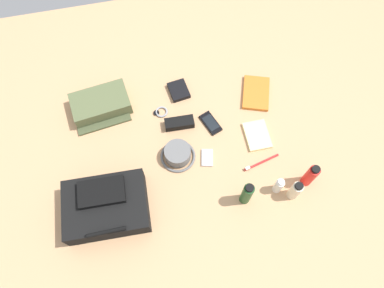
# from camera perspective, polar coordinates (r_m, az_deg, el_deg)

# --- Properties ---
(ground_plane) EXTENTS (2.64, 2.02, 0.02)m
(ground_plane) POSITION_cam_1_polar(r_m,az_deg,el_deg) (1.69, 0.00, -0.73)
(ground_plane) COLOR tan
(ground_plane) RESTS_ON ground
(backpack) EXTENTS (0.36, 0.27, 0.14)m
(backpack) POSITION_cam_1_polar(r_m,az_deg,el_deg) (1.57, -13.55, -9.60)
(backpack) COLOR black
(backpack) RESTS_ON ground_plane
(toiletry_pouch) EXTENTS (0.29, 0.23, 0.08)m
(toiletry_pouch) POSITION_cam_1_polar(r_m,az_deg,el_deg) (1.80, -14.34, 6.12)
(toiletry_pouch) COLOR #56603D
(toiletry_pouch) RESTS_ON ground_plane
(bucket_hat) EXTENTS (0.16, 0.16, 0.07)m
(bucket_hat) POSITION_cam_1_polar(r_m,az_deg,el_deg) (1.64, -2.30, -1.62)
(bucket_hat) COLOR slate
(bucket_hat) RESTS_ON ground_plane
(sunscreen_spray) EXTENTS (0.05, 0.05, 0.16)m
(sunscreen_spray) POSITION_cam_1_polar(r_m,az_deg,el_deg) (1.63, 18.38, -4.80)
(sunscreen_spray) COLOR red
(sunscreen_spray) RESTS_ON ground_plane
(lotion_bottle) EXTENTS (0.05, 0.05, 0.13)m
(lotion_bottle) POSITION_cam_1_polar(r_m,az_deg,el_deg) (1.60, 16.15, -7.15)
(lotion_bottle) COLOR beige
(lotion_bottle) RESTS_ON ground_plane
(toothpaste_tube) EXTENTS (0.04, 0.04, 0.11)m
(toothpaste_tube) POSITION_cam_1_polar(r_m,az_deg,el_deg) (1.61, 13.66, -6.50)
(toothpaste_tube) COLOR white
(toothpaste_tube) RESTS_ON ground_plane
(shampoo_bottle) EXTENTS (0.05, 0.05, 0.17)m
(shampoo_bottle) POSITION_cam_1_polar(r_m,az_deg,el_deg) (1.53, 8.75, -7.87)
(shampoo_bottle) COLOR #19471E
(shampoo_bottle) RESTS_ON ground_plane
(paperback_novel) EXTENTS (0.18, 0.22, 0.02)m
(paperback_novel) POSITION_cam_1_polar(r_m,az_deg,el_deg) (1.84, 10.18, 8.00)
(paperback_novel) COLOR orange
(paperback_novel) RESTS_ON ground_plane
(cell_phone) EXTENTS (0.10, 0.13, 0.01)m
(cell_phone) POSITION_cam_1_polar(r_m,az_deg,el_deg) (1.73, 2.99, 3.35)
(cell_phone) COLOR black
(cell_phone) RESTS_ON ground_plane
(media_player) EXTENTS (0.07, 0.09, 0.01)m
(media_player) POSITION_cam_1_polar(r_m,az_deg,el_deg) (1.66, 2.43, -2.18)
(media_player) COLOR #B7B7BC
(media_player) RESTS_ON ground_plane
(wristwatch) EXTENTS (0.07, 0.06, 0.01)m
(wristwatch) POSITION_cam_1_polar(r_m,az_deg,el_deg) (1.77, -4.99, 5.11)
(wristwatch) COLOR #99999E
(wristwatch) RESTS_ON ground_plane
(toothbrush) EXTENTS (0.18, 0.05, 0.02)m
(toothbrush) POSITION_cam_1_polar(r_m,az_deg,el_deg) (1.67, 10.73, -3.03)
(toothbrush) COLOR red
(toothbrush) RESTS_ON ground_plane
(wallet) EXTENTS (0.10, 0.12, 0.02)m
(wallet) POSITION_cam_1_polar(r_m,az_deg,el_deg) (1.82, -2.07, 8.55)
(wallet) COLOR black
(wallet) RESTS_ON ground_plane
(notepad) EXTENTS (0.11, 0.15, 0.02)m
(notepad) POSITION_cam_1_polar(r_m,az_deg,el_deg) (1.73, 10.36, 1.37)
(notepad) COLOR beige
(notepad) RESTS_ON ground_plane
(sunglasses_case) EXTENTS (0.14, 0.06, 0.04)m
(sunglasses_case) POSITION_cam_1_polar(r_m,az_deg,el_deg) (1.72, -2.03, 3.34)
(sunglasses_case) COLOR black
(sunglasses_case) RESTS_ON ground_plane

